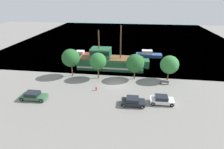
# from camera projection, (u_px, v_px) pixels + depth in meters

# --- Properties ---
(ground_plane) EXTENTS (160.00, 160.00, 0.00)m
(ground_plane) POSITION_uv_depth(u_px,v_px,m) (116.00, 84.00, 35.18)
(ground_plane) COLOR gray
(water_surface) EXTENTS (80.00, 80.00, 0.00)m
(water_surface) POSITION_uv_depth(u_px,v_px,m) (127.00, 37.00, 74.82)
(water_surface) COLOR teal
(water_surface) RESTS_ON ground
(pirate_ship) EXTENTS (16.98, 4.67, 10.30)m
(pirate_ship) POSITION_uv_depth(u_px,v_px,m) (110.00, 61.00, 42.16)
(pirate_ship) COLOR #1E5633
(pirate_ship) RESTS_ON water_surface
(moored_boat_dockside) EXTENTS (7.35, 2.43, 1.89)m
(moored_boat_dockside) POSITION_uv_depth(u_px,v_px,m) (148.00, 54.00, 50.54)
(moored_boat_dockside) COLOR navy
(moored_boat_dockside) RESTS_ON water_surface
(moored_boat_outer) EXTENTS (5.73, 2.44, 1.44)m
(moored_boat_outer) POSITION_uv_depth(u_px,v_px,m) (81.00, 54.00, 51.43)
(moored_boat_outer) COLOR maroon
(moored_boat_outer) RESTS_ON water_surface
(parked_car_curb_front) EXTENTS (3.87, 1.86, 1.39)m
(parked_car_curb_front) POSITION_uv_depth(u_px,v_px,m) (162.00, 100.00, 28.78)
(parked_car_curb_front) COLOR white
(parked_car_curb_front) RESTS_ON ground_plane
(parked_car_curb_mid) EXTENTS (3.84, 1.99, 1.35)m
(parked_car_curb_mid) POSITION_uv_depth(u_px,v_px,m) (133.00, 101.00, 28.39)
(parked_car_curb_mid) COLOR black
(parked_car_curb_mid) RESTS_ON ground_plane
(parked_car_curb_rear) EXTENTS (4.44, 1.87, 1.41)m
(parked_car_curb_rear) POSITION_uv_depth(u_px,v_px,m) (33.00, 96.00, 29.89)
(parked_car_curb_rear) COLOR #2D5B38
(parked_car_curb_rear) RESTS_ON ground_plane
(fire_hydrant) EXTENTS (0.42, 0.25, 0.76)m
(fire_hydrant) POSITION_uv_depth(u_px,v_px,m) (96.00, 88.00, 32.84)
(fire_hydrant) COLOR red
(fire_hydrant) RESTS_ON ground_plane
(bench_promenade_east) EXTENTS (1.67, 0.45, 0.85)m
(bench_promenade_east) POSITION_uv_depth(u_px,v_px,m) (164.00, 82.00, 35.06)
(bench_promenade_east) COLOR #4C4742
(bench_promenade_east) RESTS_ON ground_plane
(tree_row_east) EXTENTS (3.85, 3.85, 6.07)m
(tree_row_east) POSITION_uv_depth(u_px,v_px,m) (71.00, 58.00, 37.26)
(tree_row_east) COLOR brown
(tree_row_east) RESTS_ON ground_plane
(tree_row_mideast) EXTENTS (3.55, 3.55, 5.64)m
(tree_row_mideast) POSITION_uv_depth(u_px,v_px,m) (98.00, 61.00, 36.26)
(tree_row_mideast) COLOR brown
(tree_row_mideast) RESTS_ON ground_plane
(tree_row_midwest) EXTENTS (3.81, 3.81, 5.46)m
(tree_row_midwest) POSITION_uv_depth(u_px,v_px,m) (135.00, 63.00, 35.99)
(tree_row_midwest) COLOR brown
(tree_row_midwest) RESTS_ON ground_plane
(tree_row_west) EXTENTS (3.74, 3.74, 5.34)m
(tree_row_west) POSITION_uv_depth(u_px,v_px,m) (169.00, 65.00, 35.52)
(tree_row_west) COLOR brown
(tree_row_west) RESTS_ON ground_plane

